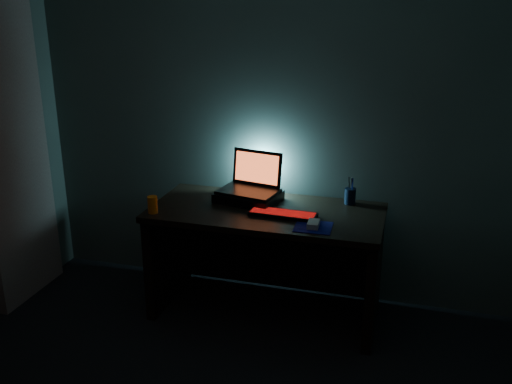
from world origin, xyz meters
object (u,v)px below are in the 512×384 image
keyboard (283,214)px  mouse (313,224)px  pen_cup (350,196)px  laptop (252,182)px  juice_glass (153,205)px  router (235,190)px

keyboard → mouse: size_ratio=3.88×
mouse → pen_cup: bearing=68.8°
laptop → juice_glass: laptop is taller
pen_cup → keyboard: bearing=-137.9°
juice_glass → router: bearing=51.6°
laptop → router: laptop is taller
keyboard → pen_cup: 0.51m
pen_cup → juice_glass: bearing=-156.7°
keyboard → juice_glass: size_ratio=3.92×
keyboard → router: bearing=145.1°
keyboard → juice_glass: (-0.81, -0.17, 0.04)m
mouse → juice_glass: (-1.03, -0.04, 0.03)m
laptop → keyboard: (0.28, -0.26, -0.11)m
juice_glass → router: 0.63m
keyboard → pen_cup: pen_cup is taller
laptop → juice_glass: size_ratio=3.86×
laptop → mouse: (0.49, -0.39, -0.10)m
juice_glass → keyboard: bearing=11.9°
mouse → pen_cup: pen_cup is taller
mouse → juice_glass: juice_glass is taller
mouse → pen_cup: size_ratio=1.04×
mouse → juice_glass: size_ratio=1.01×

